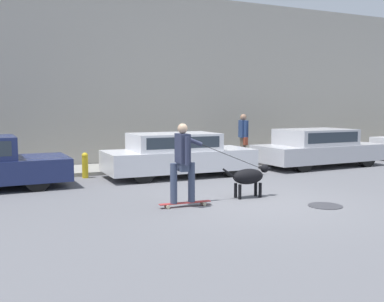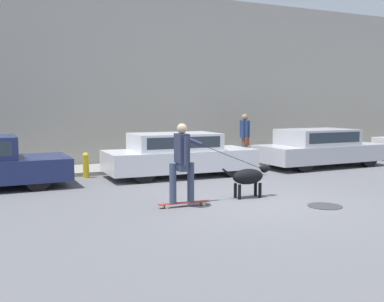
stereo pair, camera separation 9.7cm
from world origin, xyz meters
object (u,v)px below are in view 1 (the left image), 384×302
dog (249,177)px  fire_hydrant (85,165)px  parked_car_2 (318,148)px  skateboarder (183,160)px  parked_car_1 (178,155)px  pedestrian_with_bag (243,135)px

dog → fire_hydrant: bearing=123.8°
parked_car_2 → fire_hydrant: bearing=171.7°
skateboarder → parked_car_1: bearing=71.8°
parked_car_1 → dog: parked_car_1 is taller
parked_car_2 → fire_hydrant: parked_car_2 is taller
skateboarder → parked_car_2: bearing=32.7°
parked_car_2 → skateboarder: (-6.47, -3.67, 0.32)m
parked_car_1 → fire_hydrant: bearing=162.8°
parked_car_2 → pedestrian_with_bag: (-1.91, 1.60, 0.38)m
pedestrian_with_bag → parked_car_1: bearing=41.9°
parked_car_2 → pedestrian_with_bag: size_ratio=2.71×
dog → fire_hydrant: 5.02m
parked_car_1 → fire_hydrant: size_ratio=5.98×
pedestrian_with_bag → dog: bearing=75.0°
skateboarder → pedestrian_with_bag: pedestrian_with_bag is taller
dog → skateboarder: (-1.67, -0.24, 0.48)m
skateboarder → pedestrian_with_bag: bearing=52.2°
parked_car_1 → pedestrian_with_bag: 3.54m
fire_hydrant → parked_car_1: bearing=-17.9°
dog → fire_hydrant: fire_hydrant is taller
fire_hydrant → skateboarder: bearing=-77.0°
skateboarder → pedestrian_with_bag: 6.97m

